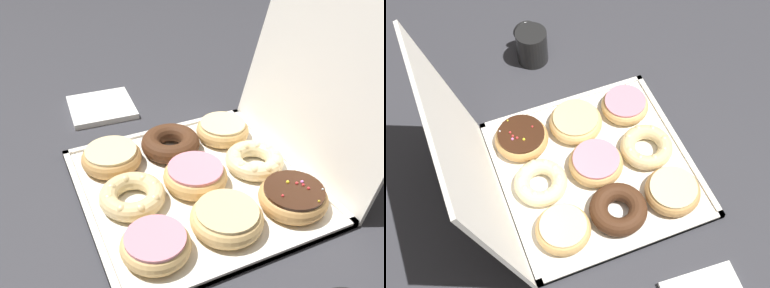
# 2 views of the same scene
# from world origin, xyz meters

# --- Properties ---
(ground_plane) EXTENTS (3.00, 3.00, 0.00)m
(ground_plane) POSITION_xyz_m (0.00, 0.00, 0.00)
(ground_plane) COLOR #333338
(donut_box) EXTENTS (0.41, 0.41, 0.01)m
(donut_box) POSITION_xyz_m (0.00, 0.00, 0.01)
(donut_box) COLOR silver
(donut_box) RESTS_ON ground
(box_lid_open) EXTENTS (0.41, 0.10, 0.37)m
(box_lid_open) POSITION_xyz_m (0.00, 0.25, 0.18)
(box_lid_open) COLOR silver
(box_lid_open) RESTS_ON ground
(glazed_ring_donut_0) EXTENTS (0.12, 0.12, 0.04)m
(glazed_ring_donut_0) POSITION_xyz_m (-0.12, -0.12, 0.03)
(glazed_ring_donut_0) COLOR tan
(glazed_ring_donut_0) RESTS_ON donut_box
(cruller_donut_1) EXTENTS (0.12, 0.12, 0.03)m
(cruller_donut_1) POSITION_xyz_m (0.00, -0.12, 0.03)
(cruller_donut_1) COLOR #EACC8C
(cruller_donut_1) RESTS_ON donut_box
(pink_frosted_donut_2) EXTENTS (0.11, 0.11, 0.04)m
(pink_frosted_donut_2) POSITION_xyz_m (0.12, -0.12, 0.03)
(pink_frosted_donut_2) COLOR #E5B770
(pink_frosted_donut_2) RESTS_ON donut_box
(chocolate_cake_ring_donut_3) EXTENTS (0.12, 0.12, 0.04)m
(chocolate_cake_ring_donut_3) POSITION_xyz_m (-0.12, -0.00, 0.03)
(chocolate_cake_ring_donut_3) COLOR #472816
(chocolate_cake_ring_donut_3) RESTS_ON donut_box
(pink_frosted_donut_4) EXTENTS (0.12, 0.12, 0.04)m
(pink_frosted_donut_4) POSITION_xyz_m (-0.00, 0.00, 0.03)
(pink_frosted_donut_4) COLOR tan
(pink_frosted_donut_4) RESTS_ON donut_box
(glazed_ring_donut_5) EXTENTS (0.12, 0.12, 0.04)m
(glazed_ring_donut_5) POSITION_xyz_m (0.12, 0.00, 0.03)
(glazed_ring_donut_5) COLOR #E5B770
(glazed_ring_donut_5) RESTS_ON donut_box
(glazed_ring_donut_6) EXTENTS (0.11, 0.11, 0.04)m
(glazed_ring_donut_6) POSITION_xyz_m (-0.12, 0.12, 0.03)
(glazed_ring_donut_6) COLOR tan
(glazed_ring_donut_6) RESTS_ON donut_box
(cruller_donut_7) EXTENTS (0.11, 0.11, 0.04)m
(cruller_donut_7) POSITION_xyz_m (0.00, 0.13, 0.03)
(cruller_donut_7) COLOR beige
(cruller_donut_7) RESTS_ON donut_box
(sprinkle_donut_8) EXTENTS (0.12, 0.12, 0.04)m
(sprinkle_donut_8) POSITION_xyz_m (0.12, 0.13, 0.03)
(sprinkle_donut_8) COLOR tan
(sprinkle_donut_8) RESTS_ON donut_box
(coffee_mug) EXTENTS (0.10, 0.08, 0.09)m
(coffee_mug) POSITION_xyz_m (0.37, 0.02, 0.05)
(coffee_mug) COLOR black
(coffee_mug) RESTS_ON ground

